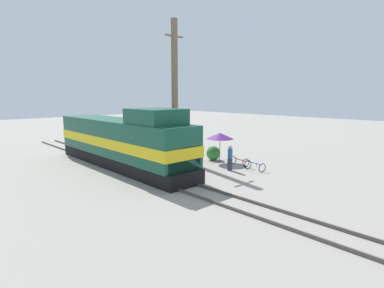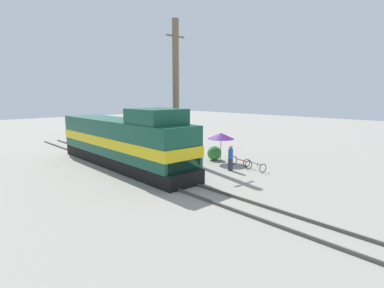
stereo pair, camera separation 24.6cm
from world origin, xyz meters
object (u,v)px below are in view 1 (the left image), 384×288
Objects in this scene: billboard_sign at (168,123)px; person_bystander at (230,157)px; bicycle_spare at (254,165)px; vendor_umbrella at (220,136)px; bicycle at (240,162)px; locomotive at (123,142)px; utility_pole at (175,90)px.

person_bystander is at bearing -94.06° from billboard_sign.
vendor_umbrella is at bearing 104.28° from bicycle_spare.
bicycle is at bearing 9.01° from person_bystander.
person_bystander is (-1.50, -2.31, -1.12)m from vendor_umbrella.
locomotive reaches higher than bicycle.
locomotive reaches higher than bicycle_spare.
bicycle is (0.93, -7.46, -2.48)m from billboard_sign.
utility_pole is 6.22× the size of person_bystander.
utility_pole is 2.99× the size of billboard_sign.
billboard_sign is 1.95× the size of bicycle_spare.
utility_pole is 8.85m from bicycle_spare.
utility_pole is 5.98× the size of bicycle.
billboard_sign is at bearing 110.79° from bicycle_spare.
utility_pole is 4.79× the size of vendor_umbrella.
vendor_umbrella is (1.67, -3.54, -3.57)m from utility_pole.
bicycle_spare is at bearing -33.90° from person_bystander.
person_bystander is at bearing -158.35° from bicycle.
person_bystander is (0.17, -5.85, -4.69)m from utility_pole.
locomotive is at bearing 150.19° from vendor_umbrella.
person_bystander is at bearing 160.74° from bicycle_spare.
utility_pole reaches higher than person_bystander.
vendor_umbrella is at bearing 101.90° from bicycle.
utility_pole reaches higher than bicycle_spare.
locomotive reaches higher than billboard_sign.
person_bystander is (-0.55, -7.70, -1.83)m from billboard_sign.
vendor_umbrella is (6.48, -3.71, 0.23)m from locomotive.
bicycle_spare is (0.94, -8.69, -2.50)m from billboard_sign.
person_bystander is 0.94× the size of bicycle_spare.
bicycle_spare is at bearing -47.38° from locomotive.
bicycle_spare is (0.01, -1.23, -0.02)m from bicycle.
vendor_umbrella is 1.25× the size of bicycle.
locomotive is 7.87m from person_bystander.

